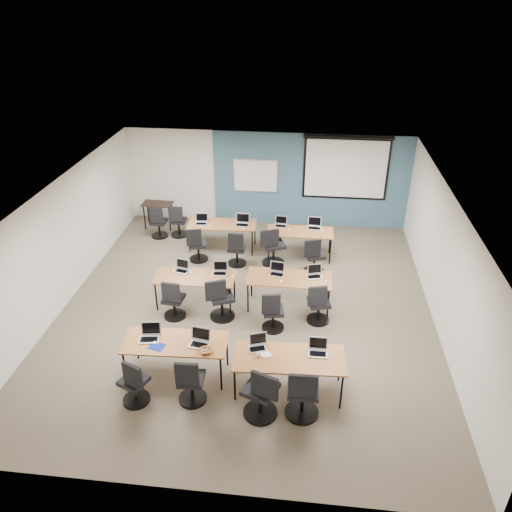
# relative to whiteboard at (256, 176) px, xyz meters

# --- Properties ---
(floor) EXTENTS (8.00, 9.00, 0.02)m
(floor) POSITION_rel_whiteboard_xyz_m (0.30, -4.43, -1.45)
(floor) COLOR #6B6354
(floor) RESTS_ON ground
(ceiling) EXTENTS (8.00, 9.00, 0.02)m
(ceiling) POSITION_rel_whiteboard_xyz_m (0.30, -4.43, 1.25)
(ceiling) COLOR white
(ceiling) RESTS_ON ground
(wall_back) EXTENTS (8.00, 0.04, 2.70)m
(wall_back) POSITION_rel_whiteboard_xyz_m (0.30, 0.07, -0.10)
(wall_back) COLOR beige
(wall_back) RESTS_ON ground
(wall_front) EXTENTS (8.00, 0.04, 2.70)m
(wall_front) POSITION_rel_whiteboard_xyz_m (0.30, -8.93, -0.10)
(wall_front) COLOR beige
(wall_front) RESTS_ON ground
(wall_left) EXTENTS (0.04, 9.00, 2.70)m
(wall_left) POSITION_rel_whiteboard_xyz_m (-3.70, -4.43, -0.10)
(wall_left) COLOR beige
(wall_left) RESTS_ON ground
(wall_right) EXTENTS (0.04, 9.00, 2.70)m
(wall_right) POSITION_rel_whiteboard_xyz_m (4.30, -4.43, -0.10)
(wall_right) COLOR beige
(wall_right) RESTS_ON ground
(blue_accent_panel) EXTENTS (5.50, 0.04, 2.70)m
(blue_accent_panel) POSITION_rel_whiteboard_xyz_m (1.55, 0.04, -0.10)
(blue_accent_panel) COLOR #3D5977
(blue_accent_panel) RESTS_ON wall_back
(whiteboard) EXTENTS (1.28, 0.03, 0.98)m
(whiteboard) POSITION_rel_whiteboard_xyz_m (0.00, 0.00, 0.00)
(whiteboard) COLOR silver
(whiteboard) RESTS_ON wall_back
(projector_screen) EXTENTS (2.40, 0.10, 1.82)m
(projector_screen) POSITION_rel_whiteboard_xyz_m (2.50, -0.02, 0.44)
(projector_screen) COLOR black
(projector_screen) RESTS_ON wall_back
(training_table_front_left) EXTENTS (1.84, 0.77, 0.73)m
(training_table_front_left) POSITION_rel_whiteboard_xyz_m (-0.68, -6.60, -0.76)
(training_table_front_left) COLOR #9E6441
(training_table_front_left) RESTS_ON floor
(training_table_front_right) EXTENTS (1.90, 0.79, 0.73)m
(training_table_front_right) POSITION_rel_whiteboard_xyz_m (1.35, -6.79, -0.76)
(training_table_front_right) COLOR brown
(training_table_front_right) RESTS_ON floor
(training_table_mid_left) EXTENTS (1.73, 0.72, 0.73)m
(training_table_mid_left) POSITION_rel_whiteboard_xyz_m (-0.82, -4.40, -0.77)
(training_table_mid_left) COLOR #A46E2F
(training_table_mid_left) RESTS_ON floor
(training_table_mid_right) EXTENTS (1.83, 0.76, 0.73)m
(training_table_mid_right) POSITION_rel_whiteboard_xyz_m (1.21, -4.22, -0.76)
(training_table_mid_right) COLOR olive
(training_table_mid_right) RESTS_ON floor
(training_table_back_left) EXTENTS (1.78, 0.74, 0.73)m
(training_table_back_left) POSITION_rel_whiteboard_xyz_m (-0.69, -1.73, -0.77)
(training_table_back_left) COLOR brown
(training_table_back_left) RESTS_ON floor
(training_table_back_right) EXTENTS (1.67, 0.70, 0.73)m
(training_table_back_right) POSITION_rel_whiteboard_xyz_m (1.36, -1.94, -0.77)
(training_table_back_right) COLOR #9F6946
(training_table_back_right) RESTS_ON floor
(laptop_0) EXTENTS (0.35, 0.30, 0.27)m
(laptop_0) POSITION_rel_whiteboard_xyz_m (-1.15, -6.54, -0.65)
(laptop_0) COLOR #BDBDBD
(laptop_0) RESTS_ON training_table_front_left
(mouse_0) EXTENTS (0.08, 0.11, 0.04)m
(mouse_0) POSITION_rel_whiteboard_xyz_m (-1.03, -6.68, -0.71)
(mouse_0) COLOR white
(mouse_0) RESTS_ON training_table_front_left
(task_chair_0) EXTENTS (0.50, 0.47, 0.95)m
(task_chair_0) POSITION_rel_whiteboard_xyz_m (-1.20, -7.40, -1.06)
(task_chair_0) COLOR black
(task_chair_0) RESTS_ON floor
(laptop_1) EXTENTS (0.35, 0.30, 0.27)m
(laptop_1) POSITION_rel_whiteboard_xyz_m (-0.23, -6.59, -0.65)
(laptop_1) COLOR #A3A2A8
(laptop_1) RESTS_ON training_table_front_left
(mouse_1) EXTENTS (0.09, 0.11, 0.04)m
(mouse_1) POSITION_rel_whiteboard_xyz_m (-0.07, -6.67, -0.71)
(mouse_1) COLOR white
(mouse_1) RESTS_ON training_table_front_left
(task_chair_1) EXTENTS (0.48, 0.48, 0.97)m
(task_chair_1) POSITION_rel_whiteboard_xyz_m (-0.27, -7.27, -1.05)
(task_chair_1) COLOR black
(task_chair_1) RESTS_ON floor
(laptop_2) EXTENTS (0.31, 0.26, 0.24)m
(laptop_2) POSITION_rel_whiteboard_xyz_m (0.79, -6.59, -0.66)
(laptop_2) COLOR #BBBBBB
(laptop_2) RESTS_ON training_table_front_right
(mouse_2) EXTENTS (0.07, 0.10, 0.03)m
(mouse_2) POSITION_rel_whiteboard_xyz_m (1.03, -6.80, -0.71)
(mouse_2) COLOR white
(mouse_2) RESTS_ON training_table_front_right
(task_chair_2) EXTENTS (0.60, 0.57, 1.05)m
(task_chair_2) POSITION_rel_whiteboard_xyz_m (0.94, -7.45, -1.01)
(task_chair_2) COLOR black
(task_chair_2) RESTS_ON floor
(laptop_3) EXTENTS (0.33, 0.28, 0.25)m
(laptop_3) POSITION_rel_whiteboard_xyz_m (1.83, -6.60, -0.66)
(laptop_3) COLOR silver
(laptop_3) RESTS_ON training_table_front_right
(mouse_3) EXTENTS (0.07, 0.10, 0.03)m
(mouse_3) POSITION_rel_whiteboard_xyz_m (1.98, -6.67, -0.71)
(mouse_3) COLOR white
(mouse_3) RESTS_ON training_table_front_right
(task_chair_3) EXTENTS (0.56, 0.56, 1.04)m
(task_chair_3) POSITION_rel_whiteboard_xyz_m (1.60, -7.37, -1.02)
(task_chair_3) COLOR black
(task_chair_3) RESTS_ON floor
(laptop_4) EXTENTS (0.31, 0.26, 0.24)m
(laptop_4) POSITION_rel_whiteboard_xyz_m (-1.15, -4.18, -0.66)
(laptop_4) COLOR silver
(laptop_4) RESTS_ON training_table_mid_left
(mouse_4) EXTENTS (0.09, 0.11, 0.03)m
(mouse_4) POSITION_rel_whiteboard_xyz_m (-0.93, -4.27, -0.71)
(mouse_4) COLOR white
(mouse_4) RESTS_ON training_table_mid_left
(task_chair_4) EXTENTS (0.47, 0.47, 0.96)m
(task_chair_4) POSITION_rel_whiteboard_xyz_m (-1.18, -4.93, -1.06)
(task_chair_4) COLOR black
(task_chair_4) RESTS_ON floor
(laptop_5) EXTENTS (0.31, 0.27, 0.24)m
(laptop_5) POSITION_rel_whiteboard_xyz_m (-0.30, -4.18, -0.66)
(laptop_5) COLOR #B2B2B7
(laptop_5) RESTS_ON training_table_mid_left
(mouse_5) EXTENTS (0.09, 0.11, 0.04)m
(mouse_5) POSITION_rel_whiteboard_xyz_m (-0.01, -4.31, -0.71)
(mouse_5) COLOR white
(mouse_5) RESTS_ON training_table_mid_left
(task_chair_5) EXTENTS (0.57, 0.53, 1.01)m
(task_chair_5) POSITION_rel_whiteboard_xyz_m (-0.19, -4.83, -1.03)
(task_chair_5) COLOR black
(task_chair_5) RESTS_ON floor
(laptop_6) EXTENTS (0.32, 0.27, 0.24)m
(laptop_6) POSITION_rel_whiteboard_xyz_m (0.93, -4.07, -0.66)
(laptop_6) COLOR silver
(laptop_6) RESTS_ON training_table_mid_right
(mouse_6) EXTENTS (0.08, 0.11, 0.03)m
(mouse_6) POSITION_rel_whiteboard_xyz_m (1.05, -4.39, -0.71)
(mouse_6) COLOR white
(mouse_6) RESTS_ON training_table_mid_right
(task_chair_6) EXTENTS (0.46, 0.46, 0.95)m
(task_chair_6) POSITION_rel_whiteboard_xyz_m (0.93, -5.12, -1.06)
(task_chair_6) COLOR black
(task_chair_6) RESTS_ON floor
(laptop_7) EXTENTS (0.32, 0.27, 0.24)m
(laptop_7) POSITION_rel_whiteboard_xyz_m (1.74, -4.08, -0.66)
(laptop_7) COLOR #B7B7C2
(laptop_7) RESTS_ON training_table_mid_right
(mouse_7) EXTENTS (0.06, 0.09, 0.03)m
(mouse_7) POSITION_rel_whiteboard_xyz_m (2.00, -4.29, -0.71)
(mouse_7) COLOR white
(mouse_7) RESTS_ON training_table_mid_right
(task_chair_7) EXTENTS (0.48, 0.48, 0.96)m
(task_chair_7) POSITION_rel_whiteboard_xyz_m (1.85, -4.75, -1.05)
(task_chair_7) COLOR black
(task_chair_7) RESTS_ON floor
(laptop_8) EXTENTS (0.32, 0.28, 0.25)m
(laptop_8) POSITION_rel_whiteboard_xyz_m (-1.23, -1.75, -0.66)
(laptop_8) COLOR silver
(laptop_8) RESTS_ON training_table_back_left
(mouse_8) EXTENTS (0.06, 0.09, 0.03)m
(mouse_8) POSITION_rel_whiteboard_xyz_m (-0.99, -1.89, -0.71)
(mouse_8) COLOR white
(mouse_8) RESTS_ON training_table_back_left
(task_chair_8) EXTENTS (0.47, 0.47, 0.96)m
(task_chair_8) POSITION_rel_whiteboard_xyz_m (-1.21, -2.46, -1.06)
(task_chair_8) COLOR black
(task_chair_8) RESTS_ON floor
(laptop_9) EXTENTS (0.36, 0.31, 0.27)m
(laptop_9) POSITION_rel_whiteboard_xyz_m (-0.15, -1.70, -0.65)
(laptop_9) COLOR #B1B1B9
(laptop_9) RESTS_ON training_table_back_left
(mouse_9) EXTENTS (0.07, 0.09, 0.03)m
(mouse_9) POSITION_rel_whiteboard_xyz_m (-0.09, -1.96, -0.71)
(mouse_9) COLOR white
(mouse_9) RESTS_ON training_table_back_left
(task_chair_9) EXTENTS (0.47, 0.47, 0.96)m
(task_chair_9) POSITION_rel_whiteboard_xyz_m (-0.18, -2.56, -1.06)
(task_chair_9) COLOR black
(task_chair_9) RESTS_ON floor
(laptop_10) EXTENTS (0.31, 0.26, 0.24)m
(laptop_10) POSITION_rel_whiteboard_xyz_m (0.85, -1.66, -0.66)
(laptop_10) COLOR silver
(laptop_10) RESTS_ON training_table_back_right
(mouse_10) EXTENTS (0.08, 0.10, 0.03)m
(mouse_10) POSITION_rel_whiteboard_xyz_m (1.08, -1.89, -0.71)
(mouse_10) COLOR white
(mouse_10) RESTS_ON training_table_back_right
(task_chair_10) EXTENTS (0.61, 0.58, 1.05)m
(task_chair_10) POSITION_rel_whiteboard_xyz_m (0.71, -2.44, -1.01)
(task_chair_10) COLOR black
(task_chair_10) RESTS_ON floor
(laptop_11) EXTENTS (0.35, 0.30, 0.26)m
(laptop_11) POSITION_rel_whiteboard_xyz_m (1.72, -1.69, -0.65)
(laptop_11) COLOR #B6B7C5
(laptop_11) RESTS_ON training_table_back_right
(mouse_11) EXTENTS (0.08, 0.11, 0.03)m
(mouse_11) POSITION_rel_whiteboard_xyz_m (1.93, -1.89, -0.71)
(mouse_11) COLOR white
(mouse_11) RESTS_ON training_table_back_right
(task_chair_11) EXTENTS (0.51, 0.49, 0.97)m
(task_chair_11) POSITION_rel_whiteboard_xyz_m (1.73, -2.72, -1.05)
(task_chair_11) COLOR black
(task_chair_11) RESTS_ON floor
(blue_mousepad) EXTENTS (0.31, 0.28, 0.01)m
(blue_mousepad) POSITION_rel_whiteboard_xyz_m (-0.96, -6.76, -0.72)
(blue_mousepad) COLOR navy
(blue_mousepad) RESTS_ON training_table_front_left
(snack_bowl) EXTENTS (0.29, 0.29, 0.05)m
(snack_bowl) POSITION_rel_whiteboard_xyz_m (-0.08, -6.80, -0.69)
(snack_bowl) COLOR brown
(snack_bowl) RESTS_ON training_table_front_left
(snack_plate) EXTENTS (0.23, 0.23, 0.01)m
(snack_plate) POSITION_rel_whiteboard_xyz_m (0.94, -6.76, -0.71)
(snack_plate) COLOR white
(snack_plate) RESTS_ON training_table_front_right
(coffee_cup) EXTENTS (0.06, 0.06, 0.06)m
(coffee_cup) POSITION_rel_whiteboard_xyz_m (0.84, -6.83, -0.68)
(coffee_cup) COLOR white
(coffee_cup) RESTS_ON snack_plate
(utility_table) EXTENTS (0.85, 0.47, 0.75)m
(utility_table) POSITION_rel_whiteboard_xyz_m (-2.74, -0.63, -0.80)
(utility_table) COLOR black
(utility_table) RESTS_ON floor
(spare_chair_a) EXTENTS (0.47, 0.47, 0.95)m
(spare_chair_a) POSITION_rel_whiteboard_xyz_m (-2.04, -1.15, -1.06)
(spare_chair_a) COLOR black
(spare_chair_a) RESTS_ON floor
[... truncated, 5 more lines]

